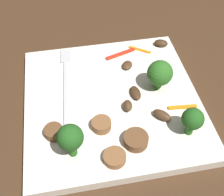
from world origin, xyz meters
TOP-DOWN VIEW (x-y plane):
  - ground_plane at (0.00, 0.00)m, footprint 1.40×1.40m
  - plate at (0.00, 0.00)m, footprint 0.28×0.28m
  - fork at (0.06, 0.07)m, footprint 0.18×0.03m
  - broccoli_floret_0 at (0.01, -0.08)m, footprint 0.04×0.04m
  - broccoli_floret_1 at (-0.09, 0.07)m, footprint 0.04×0.04m
  - broccoli_floret_2 at (-0.09, -0.10)m, footprint 0.03×0.03m
  - sausage_slice_0 at (-0.09, -0.02)m, footprint 0.04×0.04m
  - sausage_slice_1 at (-0.05, 0.03)m, footprint 0.04×0.04m
  - sausage_slice_2 at (-0.11, 0.02)m, footprint 0.03×0.03m
  - sausage_slice_3 at (-0.05, 0.10)m, footprint 0.04×0.04m
  - mushroom_0 at (-0.03, -0.02)m, footprint 0.02×0.02m
  - mushroom_1 at (0.00, -0.04)m, footprint 0.03×0.02m
  - mushroom_2 at (-0.05, -0.07)m, footprint 0.03×0.03m
  - mushroom_3 at (0.07, -0.04)m, footprint 0.03×0.03m
  - mushroom_4 at (0.11, -0.12)m, footprint 0.02×0.03m
  - pepper_strip_0 at (0.10, -0.03)m, footprint 0.02×0.06m
  - pepper_strip_1 at (0.11, -0.07)m, footprint 0.03×0.04m
  - pepper_strip_2 at (-0.04, -0.10)m, footprint 0.01×0.05m

SIDE VIEW (x-z plane):
  - ground_plane at x=0.00m, z-range 0.00..0.00m
  - plate at x=0.00m, z-range 0.00..0.02m
  - pepper_strip_1 at x=0.11m, z-range 0.02..0.02m
  - pepper_strip_2 at x=-0.04m, z-range 0.02..0.02m
  - fork at x=0.06m, z-range 0.02..0.02m
  - pepper_strip_0 at x=0.10m, z-range 0.02..0.02m
  - mushroom_3 at x=0.07m, z-range 0.02..0.03m
  - mushroom_1 at x=0.00m, z-range 0.02..0.03m
  - sausage_slice_2 at x=-0.11m, z-range 0.02..0.03m
  - mushroom_4 at x=0.11m, z-range 0.02..0.03m
  - mushroom_0 at x=-0.03m, z-range 0.02..0.03m
  - mushroom_2 at x=-0.05m, z-range 0.02..0.03m
  - sausage_slice_3 at x=-0.05m, z-range 0.02..0.03m
  - sausage_slice_1 at x=-0.05m, z-range 0.02..0.03m
  - sausage_slice_0 at x=-0.09m, z-range 0.02..0.03m
  - broccoli_floret_2 at x=-0.09m, z-range 0.02..0.07m
  - broccoli_floret_0 at x=0.01m, z-range 0.02..0.08m
  - broccoli_floret_1 at x=-0.09m, z-range 0.03..0.08m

